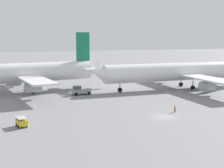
% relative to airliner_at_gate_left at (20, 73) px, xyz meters
% --- Properties ---
extents(ground_plane, '(600.00, 600.00, 0.00)m').
position_rel_airliner_at_gate_left_xyz_m(ground_plane, '(24.74, -40.10, -5.62)').
color(ground_plane, gray).
extents(airliner_at_gate_left, '(49.42, 42.79, 17.43)m').
position_rel_airliner_at_gate_left_xyz_m(airliner_at_gate_left, '(0.00, 0.00, 0.00)').
color(airliner_at_gate_left, silver).
rests_on(airliner_at_gate_left, ground).
extents(airliner_being_pushed, '(53.57, 47.62, 15.66)m').
position_rel_airliner_at_gate_left_xyz_m(airliner_being_pushed, '(47.07, -9.62, -0.42)').
color(airliner_being_pushed, white).
rests_on(airliner_being_pushed, ground).
extents(pushback_tug, '(8.47, 3.15, 2.86)m').
position_rel_airliner_at_gate_left_xyz_m(pushback_tug, '(15.38, -9.56, -4.42)').
color(pushback_tug, gray).
rests_on(pushback_tug, ground).
extents(gse_baggage_cart_near_cluster, '(2.07, 2.98, 1.71)m').
position_rel_airliner_at_gate_left_xyz_m(gse_baggage_cart_near_cluster, '(-3.03, -37.40, -4.76)').
color(gse_baggage_cart_near_cluster, gold).
rests_on(gse_baggage_cart_near_cluster, ground).
extents(ground_crew_ramp_agent_by_cones, '(0.40, 0.43, 1.55)m').
position_rel_airliner_at_gate_left_xyz_m(ground_crew_ramp_agent_by_cones, '(28.95, -37.15, -4.82)').
color(ground_crew_ramp_agent_by_cones, '#2D3351').
rests_on(ground_crew_ramp_agent_by_cones, ground).
extents(jet_bridge, '(6.41, 18.58, 6.21)m').
position_rel_airliner_at_gate_left_xyz_m(jet_bridge, '(6.57, 27.24, -1.19)').
color(jet_bridge, '#B7B7BC').
rests_on(jet_bridge, ground).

